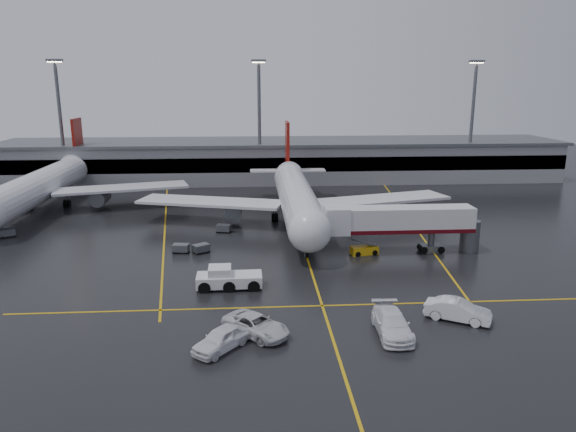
{
  "coord_description": "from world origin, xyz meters",
  "views": [
    {
      "loc": [
        -6.51,
        -69.72,
        21.06
      ],
      "look_at": [
        -2.0,
        -2.0,
        4.0
      ],
      "focal_mm": 33.33,
      "sensor_mm": 36.0,
      "label": 1
    }
  ],
  "objects": [
    {
      "name": "service_van_a",
      "position": [
        -6.45,
        -27.63,
        0.87
      ],
      "size": [
        6.47,
        6.4,
        1.73
      ],
      "primitive_type": "imported",
      "rotation": [
        0.0,
        0.0,
        0.8
      ],
      "color": "silver",
      "rests_on": "ground"
    },
    {
      "name": "main_airliner",
      "position": [
        0.0,
        9.7,
        4.21
      ],
      "size": [
        48.8,
        45.6,
        14.1
      ],
      "color": "silver",
      "rests_on": "ground"
    },
    {
      "name": "baggage_cart_c",
      "position": [
        -10.86,
        4.95,
        0.63
      ],
      "size": [
        2.24,
        1.71,
        1.12
      ],
      "color": "#595B60",
      "rests_on": "ground"
    },
    {
      "name": "apron_line_stop",
      "position": [
        0.0,
        -22.0,
        0.01
      ],
      "size": [
        60.0,
        0.25,
        0.02
      ],
      "primitive_type": "cube",
      "color": "gold",
      "rests_on": "ground"
    },
    {
      "name": "service_van_d",
      "position": [
        -9.28,
        -30.05,
        0.92
      ],
      "size": [
        5.16,
        5.53,
        1.84
      ],
      "primitive_type": "imported",
      "rotation": [
        0.0,
        0.0,
        -0.71
      ],
      "color": "white",
      "rests_on": "ground"
    },
    {
      "name": "apron_line_right",
      "position": [
        18.0,
        10.0,
        0.01
      ],
      "size": [
        7.57,
        69.64,
        0.02
      ],
      "primitive_type": "cube",
      "rotation": [
        0.0,
        0.0,
        -0.1
      ],
      "color": "gold",
      "rests_on": "ground"
    },
    {
      "name": "baggage_cart_a",
      "position": [
        -13.23,
        -4.47,
        0.63
      ],
      "size": [
        2.39,
        2.2,
        1.12
      ],
      "color": "#595B60",
      "rests_on": "ground"
    },
    {
      "name": "service_van_b",
      "position": [
        5.19,
        -28.32,
        0.97
      ],
      "size": [
        2.87,
        6.76,
        1.94
      ],
      "primitive_type": "imported",
      "rotation": [
        0.0,
        0.0,
        -0.02
      ],
      "color": "white",
      "rests_on": "ground"
    },
    {
      "name": "second_airliner",
      "position": [
        -42.0,
        21.7,
        4.21
      ],
      "size": [
        48.8,
        45.6,
        14.1
      ],
      "color": "silver",
      "rests_on": "ground"
    },
    {
      "name": "baggage_cart_b",
      "position": [
        -15.79,
        -4.23,
        0.63
      ],
      "size": [
        2.15,
        1.54,
        1.12
      ],
      "color": "#595B60",
      "rests_on": "ground"
    },
    {
      "name": "light_mast_mid",
      "position": [
        -5.0,
        42.0,
        14.47
      ],
      "size": [
        3.0,
        1.2,
        25.45
      ],
      "color": "#595B60",
      "rests_on": "ground"
    },
    {
      "name": "baggage_cart_e",
      "position": [
        -40.9,
        4.62,
        0.63
      ],
      "size": [
        2.36,
        2.02,
        1.12
      ],
      "color": "#595B60",
      "rests_on": "ground"
    },
    {
      "name": "belt_loader",
      "position": [
        7.32,
        -6.43,
        0.53
      ],
      "size": [
        3.64,
        2.21,
        2.16
      ],
      "color": "gold",
      "rests_on": "ground"
    },
    {
      "name": "ground",
      "position": [
        0.0,
        0.0,
        0.0
      ],
      "size": [
        220.0,
        220.0,
        0.0
      ],
      "primitive_type": "plane",
      "color": "black",
      "rests_on": "ground"
    },
    {
      "name": "jet_bridge",
      "position": [
        11.87,
        -6.0,
        3.93
      ],
      "size": [
        19.9,
        3.4,
        6.05
      ],
      "color": "silver",
      "rests_on": "ground"
    },
    {
      "name": "light_mast_right",
      "position": [
        40.0,
        42.0,
        14.47
      ],
      "size": [
        3.0,
        1.2,
        25.45
      ],
      "color": "#595B60",
      "rests_on": "ground"
    },
    {
      "name": "service_van_c",
      "position": [
        11.84,
        -25.99,
        0.96
      ],
      "size": [
        6.1,
        4.65,
        1.93
      ],
      "primitive_type": "imported",
      "rotation": [
        0.0,
        0.0,
        1.06
      ],
      "color": "white",
      "rests_on": "ground"
    },
    {
      "name": "light_mast_left",
      "position": [
        -45.0,
        42.0,
        14.47
      ],
      "size": [
        3.0,
        1.2,
        25.45
      ],
      "color": "#595B60",
      "rests_on": "ground"
    },
    {
      "name": "apron_line_centre",
      "position": [
        0.0,
        0.0,
        0.01
      ],
      "size": [
        0.25,
        90.0,
        0.02
      ],
      "primitive_type": "cube",
      "color": "gold",
      "rests_on": "ground"
    },
    {
      "name": "terminal",
      "position": [
        0.0,
        47.93,
        4.32
      ],
      "size": [
        122.0,
        19.0,
        8.6
      ],
      "color": "gray",
      "rests_on": "ground"
    },
    {
      "name": "pushback_tractor",
      "position": [
        -9.36,
        -16.66,
        0.97
      ],
      "size": [
        6.87,
        3.05,
        2.44
      ],
      "color": "silver",
      "rests_on": "ground"
    },
    {
      "name": "apron_line_left",
      "position": [
        -20.0,
        10.0,
        0.01
      ],
      "size": [
        9.99,
        69.35,
        0.02
      ],
      "primitive_type": "cube",
      "rotation": [
        0.0,
        0.0,
        0.14
      ],
      "color": "gold",
      "rests_on": "ground"
    }
  ]
}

